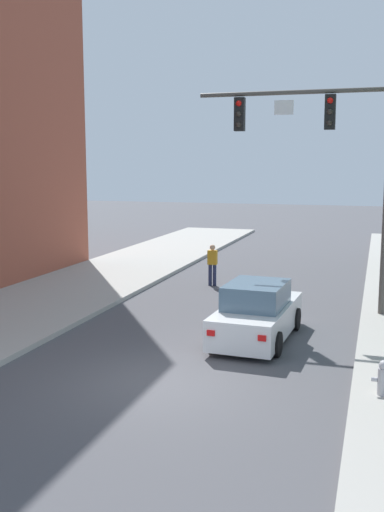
{
  "coord_description": "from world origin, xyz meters",
  "views": [
    {
      "loc": [
        4.38,
        -11.8,
        4.75
      ],
      "look_at": [
        -0.96,
        5.28,
        2.0
      ],
      "focal_mm": 41.96,
      "sensor_mm": 36.0,
      "label": 1
    }
  ],
  "objects_px": {
    "pedestrian_crossing_road": "(212,263)",
    "fire_hydrant": "(384,378)",
    "car_lead_white": "(257,314)",
    "traffic_signal_mast": "(332,146)"
  },
  "relations": [
    {
      "from": "fire_hydrant",
      "to": "car_lead_white",
      "type": "bearing_deg",
      "value": 132.95
    },
    {
      "from": "car_lead_white",
      "to": "pedestrian_crossing_road",
      "type": "height_order",
      "value": "pedestrian_crossing_road"
    },
    {
      "from": "traffic_signal_mast",
      "to": "car_lead_white",
      "type": "height_order",
      "value": "traffic_signal_mast"
    },
    {
      "from": "car_lead_white",
      "to": "fire_hydrant",
      "type": "distance_m",
      "value": 4.83
    },
    {
      "from": "pedestrian_crossing_road",
      "to": "fire_hydrant",
      "type": "relative_size",
      "value": 2.28
    },
    {
      "from": "pedestrian_crossing_road",
      "to": "car_lead_white",
      "type": "bearing_deg",
      "value": -65.13
    },
    {
      "from": "traffic_signal_mast",
      "to": "fire_hydrant",
      "type": "bearing_deg",
      "value": -76.3
    },
    {
      "from": "pedestrian_crossing_road",
      "to": "fire_hydrant",
      "type": "bearing_deg",
      "value": -58.02
    },
    {
      "from": "car_lead_white",
      "to": "pedestrian_crossing_road",
      "type": "relative_size",
      "value": 2.63
    },
    {
      "from": "car_lead_white",
      "to": "fire_hydrant",
      "type": "xyz_separation_m",
      "value": [
        3.29,
        -3.53,
        -0.22
      ]
    }
  ]
}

